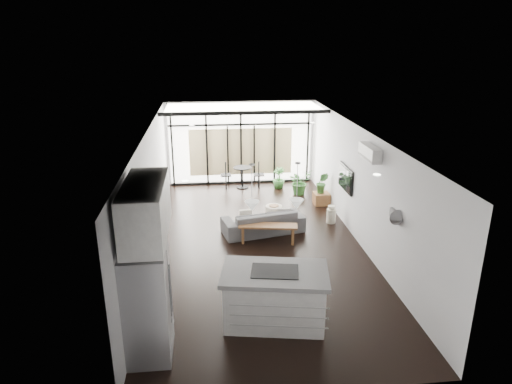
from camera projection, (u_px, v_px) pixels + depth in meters
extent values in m
cube|color=black|center=(257.00, 244.00, 11.24)|extent=(5.00, 10.00, 0.00)
cube|color=white|center=(257.00, 132.00, 10.32)|extent=(5.00, 10.00, 0.00)
cube|color=silver|center=(150.00, 194.00, 10.52)|extent=(0.02, 10.00, 2.80)
cube|color=silver|center=(360.00, 186.00, 11.04)|extent=(0.02, 10.00, 2.80)
cube|color=silver|center=(241.00, 143.00, 15.48)|extent=(5.00, 0.02, 2.80)
cube|color=silver|center=(300.00, 310.00, 6.09)|extent=(5.00, 0.02, 2.80)
cube|color=black|center=(241.00, 144.00, 15.36)|extent=(5.00, 0.20, 2.80)
cube|color=white|center=(243.00, 107.00, 14.09)|extent=(4.70, 1.90, 0.06)
cube|color=#D5BE8A|center=(241.00, 152.00, 15.53)|extent=(3.50, 0.02, 1.60)
cube|color=white|center=(275.00, 297.00, 8.05)|extent=(2.01, 1.41, 1.01)
cube|color=black|center=(275.00, 271.00, 7.88)|extent=(0.90, 0.68, 0.01)
cube|color=#A0A0A5|center=(147.00, 304.00, 7.10)|extent=(0.71, 0.89, 1.83)
cube|color=white|center=(149.00, 271.00, 7.69)|extent=(0.57, 0.60, 2.22)
cube|color=white|center=(146.00, 210.00, 6.96)|extent=(0.62, 1.75, 0.86)
cone|color=white|center=(252.00, 206.00, 8.05)|extent=(0.26, 0.26, 0.18)
cone|color=white|center=(297.00, 204.00, 8.13)|extent=(0.26, 0.26, 0.18)
imported|color=#4E4E50|center=(263.00, 217.00, 11.78)|extent=(2.17, 1.04, 0.82)
cube|color=brown|center=(268.00, 233.00, 11.26)|extent=(1.48, 0.60, 0.46)
cylinder|color=silver|center=(274.00, 212.00, 12.73)|extent=(0.56, 0.56, 0.37)
cube|color=brown|center=(321.00, 198.00, 13.82)|extent=(0.47, 0.47, 0.35)
imported|color=#30662A|center=(300.00, 184.00, 14.66)|extent=(1.03, 1.06, 0.64)
imported|color=#30662A|center=(279.00, 182.00, 15.25)|extent=(0.74, 0.81, 0.40)
imported|color=#30662A|center=(322.00, 188.00, 13.72)|extent=(0.54, 0.74, 0.29)
cylinder|color=beige|center=(331.00, 214.00, 12.42)|extent=(0.28, 0.28, 0.49)
cube|color=black|center=(242.00, 178.00, 15.25)|extent=(1.38, 0.63, 0.65)
cube|color=black|center=(346.00, 178.00, 12.01)|extent=(0.05, 1.10, 0.65)
cube|color=silver|center=(370.00, 153.00, 9.93)|extent=(0.22, 0.90, 0.30)
cube|color=black|center=(148.00, 195.00, 10.00)|extent=(0.04, 0.70, 0.90)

